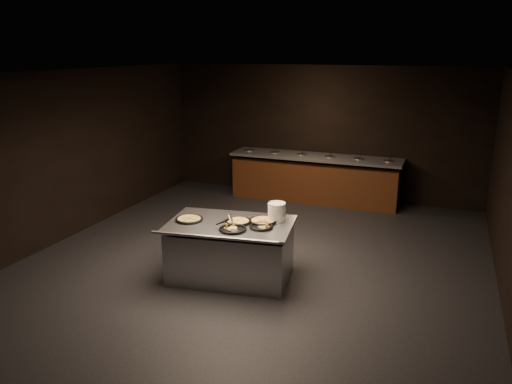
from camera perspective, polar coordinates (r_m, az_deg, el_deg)
room at (r=7.45m, az=-0.05°, el=2.24°), size 7.02×8.02×2.92m
salad_bar at (r=10.99m, az=6.70°, el=1.25°), size 3.70×0.83×1.18m
serving_counter at (r=7.28m, az=-2.90°, el=-6.79°), size 1.90×1.38×0.84m
plate_stack at (r=7.16m, az=2.40°, el=-2.30°), size 0.25×0.25×0.27m
pan_veggie_whole at (r=7.27m, az=-7.64°, el=-3.09°), size 0.40×0.40×0.04m
pan_cheese_whole at (r=7.12m, az=-2.05°, el=-3.37°), size 0.38×0.38×0.04m
pan_cheese_slices_a at (r=7.14m, az=0.81°, el=-3.30°), size 0.41×0.41×0.04m
pan_cheese_slices_b at (r=6.83m, az=-2.66°, el=-4.25°), size 0.38×0.38×0.04m
pan_veggie_slices at (r=6.92m, az=0.60°, el=-3.96°), size 0.33×0.33×0.04m
server_left at (r=7.10m, az=-2.95°, el=-2.95°), size 0.25×0.29×0.17m
server_right at (r=6.81m, az=-3.50°, el=-3.74°), size 0.36×0.12×0.17m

